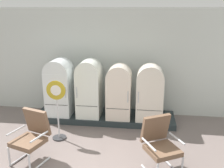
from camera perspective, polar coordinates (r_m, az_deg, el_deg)
back_wall at (r=7.23m, az=-0.96°, el=5.05°), size 11.76×0.12×2.96m
display_plinth at (r=7.07m, az=-1.65°, el=-7.32°), size 3.75×0.95×0.16m
refrigerator_0 at (r=6.95m, az=-11.64°, el=-0.34°), size 0.66×0.70×1.52m
refrigerator_1 at (r=6.74m, az=-5.13°, el=-0.57°), size 0.61×0.70×1.52m
refrigerator_2 at (r=6.59m, az=1.56°, el=-1.41°), size 0.63×0.62×1.42m
refrigerator_3 at (r=6.56m, az=8.42°, el=-1.60°), size 0.67×0.61×1.44m
armchair_left at (r=5.34m, az=-17.47°, el=-10.66°), size 0.75×0.81×1.05m
armchair_right at (r=4.92m, az=10.59°, el=-12.60°), size 0.81×0.85×1.05m
sign_stand at (r=5.98m, az=-12.05°, el=-6.09°), size 0.44×0.32×1.42m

